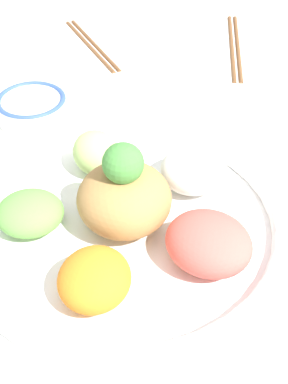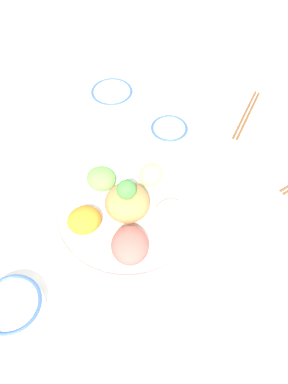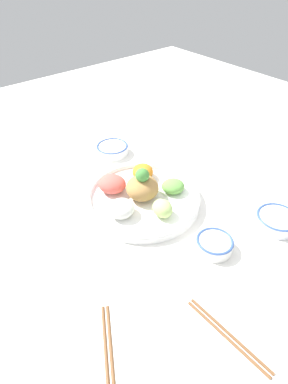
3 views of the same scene
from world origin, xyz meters
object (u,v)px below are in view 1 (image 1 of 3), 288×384
object	(u,v)px
salad_platter	(127,220)
chopsticks_pair_near	(235,46)
sauce_bowl_red	(34,107)
chopsticks_pair_far	(92,44)

from	to	relation	value
salad_platter	chopsticks_pair_near	distance (m)	0.46
sauce_bowl_red	chopsticks_pair_near	distance (m)	0.36
chopsticks_pair_near	salad_platter	bearing A→B (deg)	-16.26
chopsticks_pair_near	chopsticks_pair_far	distance (m)	0.24
chopsticks_pair_near	chopsticks_pair_far	bearing A→B (deg)	-86.57
salad_platter	sauce_bowl_red	distance (m)	0.26
salad_platter	sauce_bowl_red	size ratio (longest dim) A/B	3.61
salad_platter	chopsticks_pair_near	bearing A→B (deg)	-136.66
salad_platter	chopsticks_pair_near	xyz separation A→B (m)	(-0.34, -0.32, -0.02)
sauce_bowl_red	chopsticks_pair_far	distance (m)	0.22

